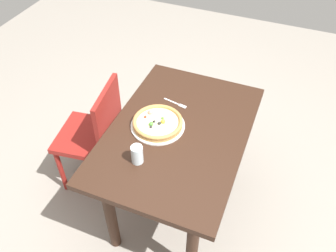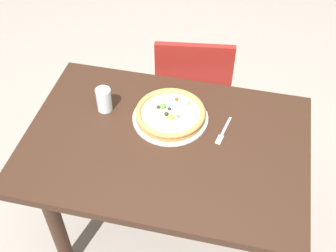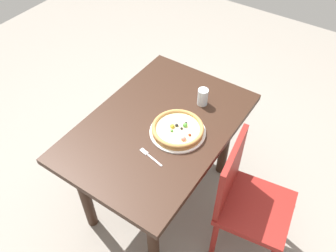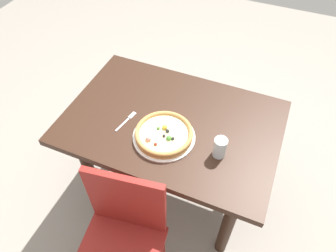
% 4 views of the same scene
% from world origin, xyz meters
% --- Properties ---
extents(ground_plane, '(6.00, 6.00, 0.00)m').
position_xyz_m(ground_plane, '(0.00, 0.00, 0.00)').
color(ground_plane, gray).
extents(dining_table, '(1.16, 0.79, 0.74)m').
position_xyz_m(dining_table, '(0.00, 0.00, 0.62)').
color(dining_table, '#331E14').
rests_on(dining_table, ground).
extents(chair_near, '(0.45, 0.45, 0.88)m').
position_xyz_m(chair_near, '(-0.01, -0.61, 0.48)').
color(chair_near, maroon).
rests_on(chair_near, ground).
extents(plate, '(0.32, 0.32, 0.01)m').
position_xyz_m(plate, '(0.01, -0.13, 0.75)').
color(plate, white).
rests_on(plate, dining_table).
extents(pizza, '(0.30, 0.30, 0.05)m').
position_xyz_m(pizza, '(0.01, -0.13, 0.77)').
color(pizza, '#B78447').
rests_on(pizza, plate).
extents(fork, '(0.05, 0.16, 0.00)m').
position_xyz_m(fork, '(-0.22, -0.09, 0.75)').
color(fork, silver).
rests_on(fork, dining_table).
extents(drinking_glass, '(0.07, 0.07, 0.11)m').
position_xyz_m(drinking_glass, '(0.30, -0.12, 0.80)').
color(drinking_glass, silver).
rests_on(drinking_glass, dining_table).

